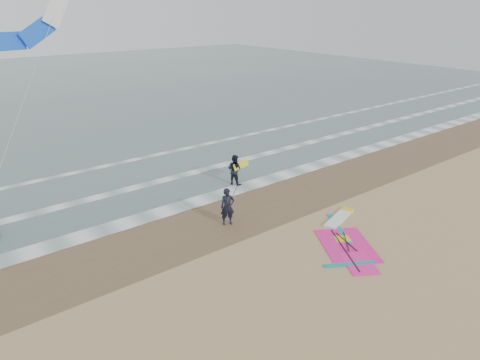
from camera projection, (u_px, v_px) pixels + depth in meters
ground at (345, 254)px, 18.06m from camera, size 120.00×120.00×0.00m
sea_water at (41, 90)px, 53.30m from camera, size 120.00×80.00×0.02m
wet_sand_band at (255, 205)px, 22.46m from camera, size 120.00×5.00×0.01m
foam_waterline at (208, 180)px, 25.71m from camera, size 120.00×9.15×0.02m
windsurf_rig at (346, 237)px, 19.29m from camera, size 5.08×4.81×0.12m
person_standing at (228, 207)px, 20.20m from camera, size 0.79×0.67×1.84m
person_walking at (234, 170)px, 24.79m from camera, size 0.97×1.07×1.81m
held_pole at (233, 197)px, 20.21m from camera, size 0.17×0.86×1.82m
carried_kiteboard at (241, 165)px, 24.85m from camera, size 1.30×0.51×0.39m
surf_kite at (4, 26)px, 20.11m from camera, size 6.55×3.52×9.34m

